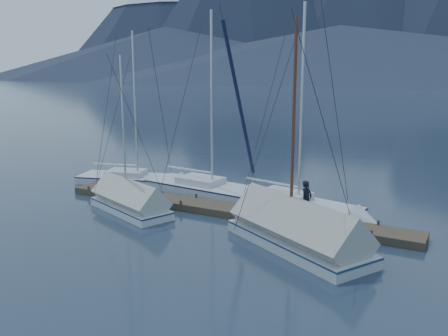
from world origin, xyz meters
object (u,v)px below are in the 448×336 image
at_px(sailboat_open_left, 146,181).
at_px(sailboat_open_mid, 221,192).
at_px(sailboat_covered_near, 288,232).
at_px(sailboat_covered_far, 125,202).
at_px(person, 306,200).
at_px(sailboat_open_right, 309,210).

bearing_deg(sailboat_open_left, sailboat_open_mid, -2.88).
xyz_separation_m(sailboat_covered_near, sailboat_covered_far, (-8.60, 0.52, -0.08)).
bearing_deg(sailboat_covered_far, sailboat_open_mid, 58.53).
bearing_deg(sailboat_covered_far, sailboat_open_left, 117.38).
xyz_separation_m(sailboat_open_left, person, (11.01, -2.94, 1.02)).
bearing_deg(sailboat_covered_near, person, 91.97).
height_order(sailboat_open_right, sailboat_covered_far, sailboat_open_right).
bearing_deg(sailboat_open_right, sailboat_covered_near, -82.39).
xyz_separation_m(sailboat_open_left, sailboat_covered_near, (11.09, -5.32, 0.30)).
bearing_deg(sailboat_open_mid, sailboat_covered_near, -40.99).
distance_m(sailboat_open_mid, sailboat_covered_far, 5.33).
xyz_separation_m(sailboat_open_mid, person, (5.74, -2.68, 1.00)).
distance_m(sailboat_open_right, sailboat_covered_near, 4.24).
height_order(sailboat_open_left, sailboat_open_mid, sailboat_open_mid).
xyz_separation_m(sailboat_open_left, sailboat_open_right, (10.53, -1.13, 0.02)).
bearing_deg(sailboat_covered_far, sailboat_open_right, 24.55).
height_order(sailboat_open_right, sailboat_covered_near, sailboat_open_right).
bearing_deg(sailboat_open_left, sailboat_covered_far, -62.62).
xyz_separation_m(sailboat_open_mid, sailboat_open_right, (5.26, -0.87, -0.00)).
distance_m(sailboat_open_left, sailboat_covered_near, 12.31).
distance_m(sailboat_covered_near, sailboat_covered_far, 8.62).
bearing_deg(sailboat_covered_near, sailboat_covered_far, 176.57).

